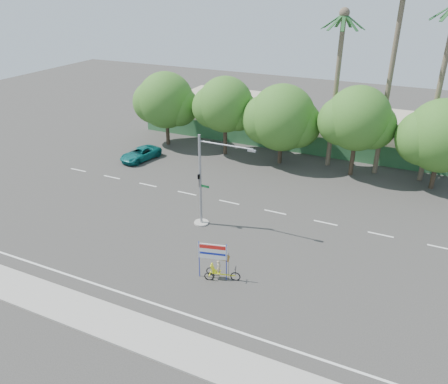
% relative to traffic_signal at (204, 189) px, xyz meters
% --- Properties ---
extents(ground, '(120.00, 120.00, 0.00)m').
position_rel_traffic_signal_xyz_m(ground, '(2.20, -3.98, -2.92)').
color(ground, '#33302D').
rests_on(ground, ground).
extents(sidewalk_near, '(50.00, 2.40, 0.12)m').
position_rel_traffic_signal_xyz_m(sidewalk_near, '(2.20, -11.48, -2.86)').
color(sidewalk_near, gray).
rests_on(sidewalk_near, ground).
extents(fence, '(38.00, 0.08, 2.00)m').
position_rel_traffic_signal_xyz_m(fence, '(2.20, 17.52, -1.92)').
color(fence, '#336B3D').
rests_on(fence, ground).
extents(building_left, '(12.00, 8.00, 4.00)m').
position_rel_traffic_signal_xyz_m(building_left, '(-7.80, 22.02, -0.92)').
color(building_left, '#B3A78E').
rests_on(building_left, ground).
extents(building_right, '(14.00, 8.00, 3.60)m').
position_rel_traffic_signal_xyz_m(building_right, '(10.20, 22.02, -1.12)').
color(building_right, '#B3A78E').
rests_on(building_right, ground).
extents(tree_far_left, '(7.14, 6.00, 7.96)m').
position_rel_traffic_signal_xyz_m(tree_far_left, '(-11.85, 14.02, 1.84)').
color(tree_far_left, '#473828').
rests_on(tree_far_left, ground).
extents(tree_left, '(6.66, 5.60, 8.07)m').
position_rel_traffic_signal_xyz_m(tree_left, '(-4.85, 14.02, 2.14)').
color(tree_left, '#473828').
rests_on(tree_left, ground).
extents(tree_center, '(7.62, 6.40, 7.85)m').
position_rel_traffic_signal_xyz_m(tree_center, '(1.14, 14.02, 1.55)').
color(tree_center, '#473828').
rests_on(tree_center, ground).
extents(tree_right, '(6.90, 5.80, 8.36)m').
position_rel_traffic_signal_xyz_m(tree_right, '(8.15, 14.02, 2.32)').
color(tree_right, '#473828').
rests_on(tree_right, ground).
extents(tree_far_right, '(7.38, 6.20, 7.94)m').
position_rel_traffic_signal_xyz_m(tree_far_right, '(15.15, 14.02, 1.73)').
color(tree_far_right, '#473828').
rests_on(tree_far_right, ground).
extents(palm_tall, '(3.73, 3.79, 17.45)m').
position_rel_traffic_signal_xyz_m(palm_tall, '(10.20, 15.52, 7.55)').
color(palm_tall, '#70604C').
rests_on(palm_tall, ground).
extents(palm_mid, '(3.73, 3.79, 15.45)m').
position_rel_traffic_signal_xyz_m(palm_mid, '(14.20, 15.52, 6.48)').
color(palm_mid, '#70604C').
rests_on(palm_mid, ground).
extents(palm_short, '(3.73, 3.79, 14.45)m').
position_rel_traffic_signal_xyz_m(palm_short, '(5.70, 15.52, 5.94)').
color(palm_short, '#70604C').
rests_on(palm_short, ground).
extents(traffic_signal, '(4.72, 1.10, 7.00)m').
position_rel_traffic_signal_xyz_m(traffic_signal, '(0.00, 0.00, 0.00)').
color(traffic_signal, gray).
rests_on(traffic_signal, ground).
extents(trike_billboard, '(2.55, 0.95, 2.56)m').
position_rel_traffic_signal_xyz_m(trike_billboard, '(3.69, -5.55, -1.89)').
color(trike_billboard, black).
rests_on(trike_billboard, ground).
extents(pickup_truck, '(2.98, 4.82, 1.24)m').
position_rel_traffic_signal_xyz_m(pickup_truck, '(-11.89, 8.83, -2.30)').
color(pickup_truck, '#0E6362').
rests_on(pickup_truck, ground).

